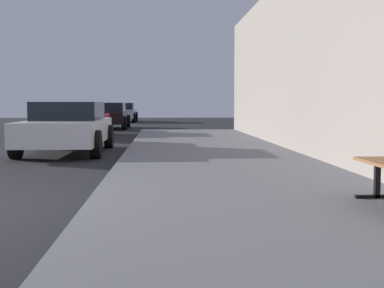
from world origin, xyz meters
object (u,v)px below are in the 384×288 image
at_px(car_white, 68,127).
at_px(car_red, 80,119).
at_px(car_silver, 122,112).
at_px(car_black, 108,115).

height_order(car_white, car_red, same).
xyz_separation_m(car_red, car_silver, (0.37, 15.79, 0.00)).
height_order(car_red, car_black, same).
xyz_separation_m(car_red, car_black, (0.44, 6.03, -0.00)).
bearing_deg(car_black, car_silver, -89.62).
bearing_deg(car_white, car_silver, -89.13).
bearing_deg(car_white, car_black, -88.76).
xyz_separation_m(car_black, car_silver, (-0.07, 9.76, 0.00)).
distance_m(car_red, car_black, 6.05).
relative_size(car_white, car_red, 1.01).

